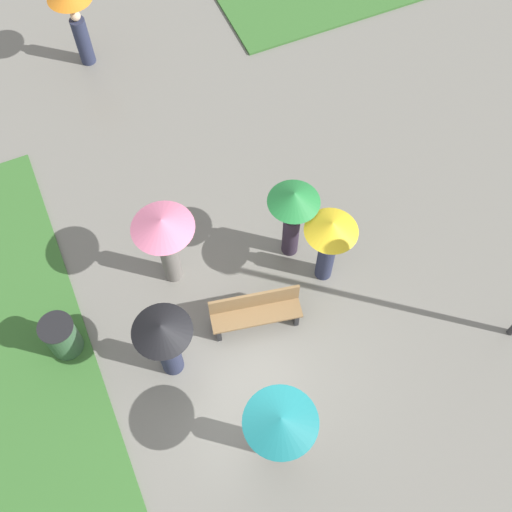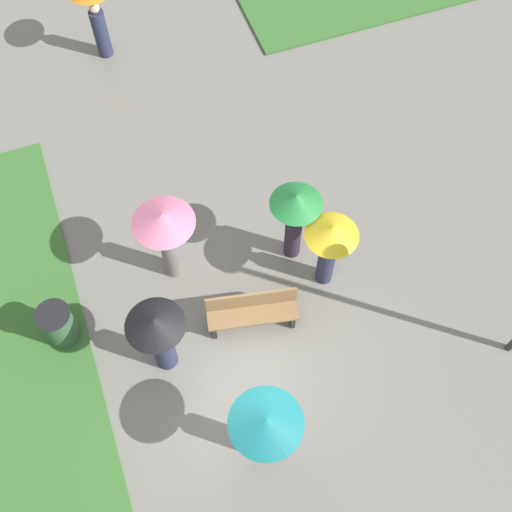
% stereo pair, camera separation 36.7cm
% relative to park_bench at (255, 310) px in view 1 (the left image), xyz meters
% --- Properties ---
extents(ground_plane, '(90.00, 90.00, 0.00)m').
position_rel_park_bench_xyz_m(ground_plane, '(-0.54, -0.85, -0.46)').
color(ground_plane, slate).
extents(park_bench, '(1.68, 0.74, 0.90)m').
position_rel_park_bench_xyz_m(park_bench, '(0.00, 0.00, 0.00)').
color(park_bench, brown).
rests_on(park_bench, ground_plane).
extents(trash_bin, '(0.61, 0.61, 0.94)m').
position_rel_park_bench_xyz_m(trash_bin, '(-3.29, 0.89, 0.01)').
color(trash_bin, '#335638').
rests_on(trash_bin, ground_plane).
extents(crowd_person_green, '(0.94, 0.94, 1.93)m').
position_rel_park_bench_xyz_m(crowd_person_green, '(1.22, 1.13, 0.92)').
color(crowd_person_green, '#2D2333').
rests_on(crowd_person_green, ground_plane).
extents(crowd_person_pink, '(1.10, 1.10, 1.97)m').
position_rel_park_bench_xyz_m(crowd_person_pink, '(-1.04, 1.51, 0.99)').
color(crowd_person_pink, slate).
rests_on(crowd_person_pink, ground_plane).
extents(crowd_person_teal, '(1.13, 1.13, 1.86)m').
position_rel_park_bench_xyz_m(crowd_person_teal, '(-0.59, -2.25, 0.87)').
color(crowd_person_teal, '#47382D').
rests_on(crowd_person_teal, ground_plane).
extents(crowd_person_black, '(0.98, 0.98, 1.81)m').
position_rel_park_bench_xyz_m(crowd_person_black, '(-1.68, -0.20, 0.75)').
color(crowd_person_black, '#282D47').
rests_on(crowd_person_black, ground_plane).
extents(crowd_person_yellow, '(0.94, 0.94, 1.83)m').
position_rel_park_bench_xyz_m(crowd_person_yellow, '(1.58, 0.39, 0.86)').
color(crowd_person_yellow, '#282D47').
rests_on(crowd_person_yellow, ground_plane).
extents(lone_walker_far_path, '(0.97, 0.97, 2.03)m').
position_rel_park_bench_xyz_m(lone_walker_far_path, '(-0.92, 7.61, 0.96)').
color(lone_walker_far_path, '#282D47').
rests_on(lone_walker_far_path, ground_plane).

